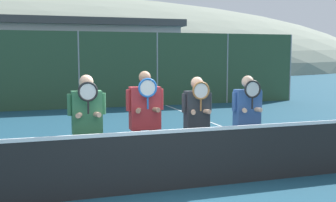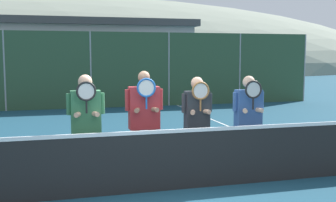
{
  "view_description": "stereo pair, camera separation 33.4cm",
  "coord_description": "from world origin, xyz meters",
  "px_view_note": "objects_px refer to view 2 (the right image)",
  "views": [
    {
      "loc": [
        -1.72,
        -6.0,
        2.1
      ],
      "look_at": [
        0.47,
        0.76,
        1.3
      ],
      "focal_mm": 45.0,
      "sensor_mm": 36.0,
      "label": 1
    },
    {
      "loc": [
        -1.4,
        -6.09,
        2.1
      ],
      "look_at": [
        0.47,
        0.76,
        1.3
      ],
      "focal_mm": 45.0,
      "sensor_mm": 36.0,
      "label": 2
    }
  ],
  "objects_px": {
    "player_center_left": "(144,117)",
    "player_rightmost": "(248,116)",
    "car_left_of_center": "(80,81)",
    "car_center": "(182,79)",
    "player_center_right": "(197,118)",
    "player_leftmost": "(86,120)"
  },
  "relations": [
    {
      "from": "player_center_left",
      "to": "car_left_of_center",
      "type": "bearing_deg",
      "value": 91.57
    },
    {
      "from": "player_rightmost",
      "to": "car_left_of_center",
      "type": "bearing_deg",
      "value": 100.4
    },
    {
      "from": "player_center_right",
      "to": "player_rightmost",
      "type": "height_order",
      "value": "player_rightmost"
    },
    {
      "from": "player_center_right",
      "to": "car_left_of_center",
      "type": "height_order",
      "value": "car_left_of_center"
    },
    {
      "from": "car_center",
      "to": "player_center_right",
      "type": "bearing_deg",
      "value": -105.99
    },
    {
      "from": "player_rightmost",
      "to": "car_left_of_center",
      "type": "distance_m",
      "value": 11.94
    },
    {
      "from": "player_center_left",
      "to": "player_rightmost",
      "type": "distance_m",
      "value": 1.84
    },
    {
      "from": "player_leftmost",
      "to": "car_center",
      "type": "distance_m",
      "value": 13.13
    },
    {
      "from": "player_leftmost",
      "to": "player_center_right",
      "type": "distance_m",
      "value": 1.87
    },
    {
      "from": "player_center_left",
      "to": "player_center_right",
      "type": "distance_m",
      "value": 0.93
    },
    {
      "from": "player_center_left",
      "to": "player_center_right",
      "type": "relative_size",
      "value": 1.07
    },
    {
      "from": "player_leftmost",
      "to": "player_center_left",
      "type": "xyz_separation_m",
      "value": [
        0.94,
        0.04,
        0.01
      ]
    },
    {
      "from": "player_center_right",
      "to": "player_rightmost",
      "type": "relative_size",
      "value": 0.99
    },
    {
      "from": "player_center_left",
      "to": "car_center",
      "type": "bearing_deg",
      "value": 70.06
    },
    {
      "from": "player_center_right",
      "to": "player_leftmost",
      "type": "bearing_deg",
      "value": -177.4
    },
    {
      "from": "player_leftmost",
      "to": "player_center_left",
      "type": "distance_m",
      "value": 0.94
    },
    {
      "from": "player_leftmost",
      "to": "player_rightmost",
      "type": "relative_size",
      "value": 1.03
    },
    {
      "from": "player_center_left",
      "to": "car_left_of_center",
      "type": "height_order",
      "value": "car_left_of_center"
    },
    {
      "from": "player_center_left",
      "to": "player_rightmost",
      "type": "xyz_separation_m",
      "value": [
        1.83,
        -0.06,
        -0.05
      ]
    },
    {
      "from": "car_left_of_center",
      "to": "player_center_right",
      "type": "bearing_deg",
      "value": -83.89
    },
    {
      "from": "player_rightmost",
      "to": "player_center_left",
      "type": "bearing_deg",
      "value": 178.28
    },
    {
      "from": "player_center_left",
      "to": "player_rightmost",
      "type": "bearing_deg",
      "value": -1.72
    }
  ]
}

